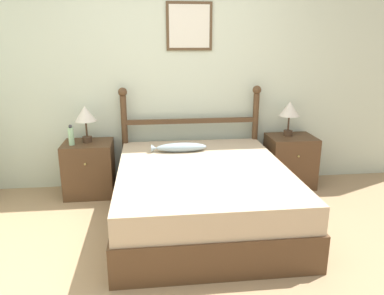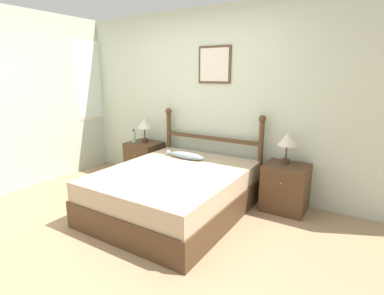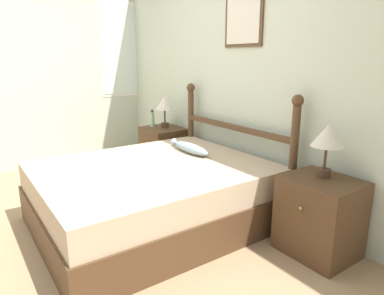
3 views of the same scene
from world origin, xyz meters
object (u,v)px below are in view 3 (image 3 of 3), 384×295
Objects in this scene: nightstand_right at (319,217)px; fish_pillow at (190,148)px; bed at (153,195)px; table_lamp_right at (327,138)px; nightstand_left at (164,151)px; table_lamp_left at (165,104)px; bottle at (152,119)px.

nightstand_right is 1.03× the size of fish_pillow.
table_lamp_right reaches higher than bed.
bed is 3.26× the size of nightstand_left.
table_lamp_left is (-2.27, 0.03, 0.58)m from nightstand_right.
bed is 1.52m from bottle.
table_lamp_left is at bearing 34.94° from bottle.
nightstand_left is 2.27m from nightstand_right.
bed is 3.34× the size of fish_pillow.
bed is 8.76× the size of bottle.
table_lamp_left is (-1.14, 0.80, 0.61)m from bed.
nightstand_left reaches higher than bed.
bottle is 1.14m from fish_pillow.
bottle is (-1.28, 0.70, 0.42)m from bed.
table_lamp_right is 2.40m from bottle.
table_lamp_left reaches higher than bottle.
bed is at bearing -72.20° from fish_pillow.
fish_pillow is at bearing 107.80° from bed.
table_lamp_right reaches higher than nightstand_left.
fish_pillow is at bearing -16.80° from table_lamp_left.
fish_pillow reaches higher than nightstand_right.
bed is 1.37m from nightstand_left.
nightstand_left is (-1.14, 0.77, 0.03)m from bed.
nightstand_right is at bearing 11.51° from fish_pillow.
nightstand_right is 0.59m from table_lamp_right.
nightstand_right is at bearing 1.68° from bottle.
fish_pillow is at bearing -15.20° from nightstand_left.
bed is at bearing -35.14° from table_lamp_left.
bed is 1.37m from nightstand_right.
fish_pillow is at bearing -9.83° from bottle.
table_lamp_right is (2.24, 0.02, 0.00)m from table_lamp_left.
fish_pillow is (-1.27, -0.31, -0.30)m from table_lamp_right.
table_lamp_left is at bearing 179.25° from nightstand_right.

